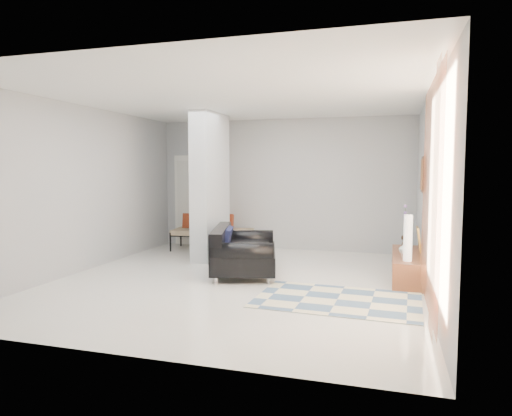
% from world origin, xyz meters
% --- Properties ---
extents(floor, '(6.00, 6.00, 0.00)m').
position_xyz_m(floor, '(0.00, 0.00, 0.00)').
color(floor, white).
rests_on(floor, ground).
extents(ceiling, '(6.00, 6.00, 0.00)m').
position_xyz_m(ceiling, '(0.00, 0.00, 2.80)').
color(ceiling, white).
rests_on(ceiling, wall_back).
extents(wall_back, '(6.00, 0.00, 6.00)m').
position_xyz_m(wall_back, '(0.00, 3.00, 1.40)').
color(wall_back, '#ABADB0').
rests_on(wall_back, ground).
extents(wall_front, '(6.00, 0.00, 6.00)m').
position_xyz_m(wall_front, '(0.00, -3.00, 1.40)').
color(wall_front, '#ABADB0').
rests_on(wall_front, ground).
extents(wall_left, '(0.00, 6.00, 6.00)m').
position_xyz_m(wall_left, '(-2.75, 0.00, 1.40)').
color(wall_left, '#ABADB0').
rests_on(wall_left, ground).
extents(wall_right, '(0.00, 6.00, 6.00)m').
position_xyz_m(wall_right, '(2.75, 0.00, 1.40)').
color(wall_right, '#ABADB0').
rests_on(wall_right, ground).
extents(partition_column, '(0.35, 1.20, 2.80)m').
position_xyz_m(partition_column, '(-1.10, 1.60, 1.40)').
color(partition_column, silver).
rests_on(partition_column, floor).
extents(hallway_door, '(0.85, 0.06, 2.04)m').
position_xyz_m(hallway_door, '(-2.10, 2.96, 1.02)').
color(hallway_door, white).
rests_on(hallway_door, floor).
extents(curtain, '(0.00, 2.55, 2.55)m').
position_xyz_m(curtain, '(2.67, -1.15, 1.45)').
color(curtain, orange).
rests_on(curtain, wall_right).
extents(wall_art, '(0.04, 0.45, 0.55)m').
position_xyz_m(wall_art, '(2.72, 0.90, 1.65)').
color(wall_art, '#371A0F').
rests_on(wall_art, wall_right).
extents(media_console, '(0.45, 1.75, 0.80)m').
position_xyz_m(media_console, '(2.52, 0.90, 0.20)').
color(media_console, brown).
rests_on(media_console, floor).
extents(loveseat, '(1.40, 1.90, 0.76)m').
position_xyz_m(loveseat, '(-0.14, 0.57, 0.35)').
color(loveseat, silver).
rests_on(loveseat, floor).
extents(daybed, '(1.78, 0.93, 0.77)m').
position_xyz_m(daybed, '(-1.43, 2.47, 0.42)').
color(daybed, black).
rests_on(daybed, floor).
extents(area_rug, '(2.18, 1.50, 0.01)m').
position_xyz_m(area_rug, '(1.60, -0.62, 0.01)').
color(area_rug, beige).
rests_on(area_rug, floor).
extents(cylinder_lamp, '(0.12, 0.12, 0.67)m').
position_xyz_m(cylinder_lamp, '(2.50, 0.30, 0.74)').
color(cylinder_lamp, white).
rests_on(cylinder_lamp, media_console).
extents(bronze_figurine, '(0.13, 0.13, 0.23)m').
position_xyz_m(bronze_figurine, '(2.47, 1.32, 0.51)').
color(bronze_figurine, black).
rests_on(bronze_figurine, media_console).
extents(vase, '(0.18, 0.18, 0.17)m').
position_xyz_m(vase, '(2.47, 0.90, 0.49)').
color(vase, white).
rests_on(vase, media_console).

